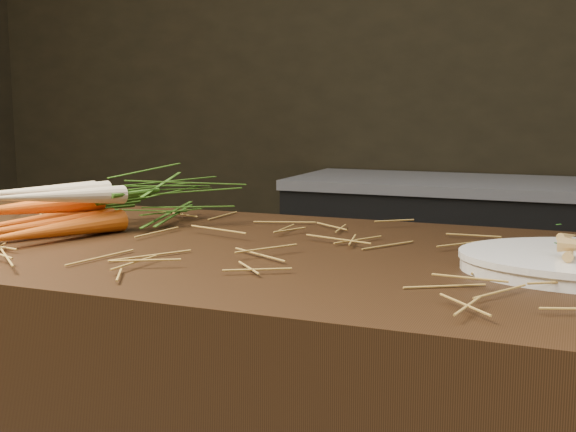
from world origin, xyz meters
name	(u,v)px	position (x,y,z in m)	size (l,w,h in m)	color
back_counter	(518,287)	(0.30, 2.18, 0.42)	(1.82, 0.62, 0.84)	black
straw_bedding	(244,241)	(0.00, 0.30, 0.91)	(1.40, 0.60, 0.02)	olive
root_veg_bunch	(117,201)	(-0.30, 0.37, 0.95)	(0.36, 0.58, 0.11)	#D54803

